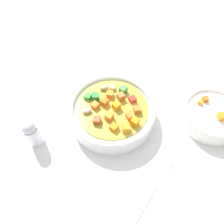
# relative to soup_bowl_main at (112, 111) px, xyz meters

# --- Properties ---
(ground_plane) EXTENTS (1.40, 1.40, 0.02)m
(ground_plane) POSITION_rel_soup_bowl_main_xyz_m (0.00, 0.00, -0.04)
(ground_plane) COLOR silver
(soup_bowl_main) EXTENTS (0.21, 0.21, 0.06)m
(soup_bowl_main) POSITION_rel_soup_bowl_main_xyz_m (0.00, 0.00, 0.00)
(soup_bowl_main) COLOR white
(soup_bowl_main) RESTS_ON ground_plane
(spoon) EXTENTS (0.10, 0.19, 0.01)m
(spoon) POSITION_rel_soup_bowl_main_xyz_m (-0.13, 0.13, -0.02)
(spoon) COLOR silver
(spoon) RESTS_ON ground_plane
(side_bowl_small) EXTENTS (0.15, 0.15, 0.05)m
(side_bowl_small) POSITION_rel_soup_bowl_main_xyz_m (-0.24, -0.04, -0.00)
(side_bowl_small) COLOR white
(side_bowl_small) RESTS_ON ground_plane
(pepper_shaker) EXTENTS (0.03, 0.03, 0.08)m
(pepper_shaker) POSITION_rel_soup_bowl_main_xyz_m (0.16, 0.10, 0.01)
(pepper_shaker) COLOR silver
(pepper_shaker) RESTS_ON ground_plane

